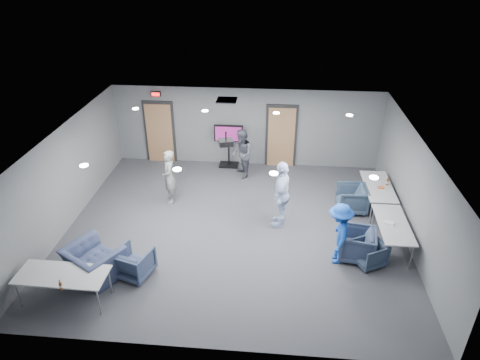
# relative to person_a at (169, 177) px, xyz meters

# --- Properties ---
(floor) EXTENTS (9.00, 9.00, 0.00)m
(floor) POSITION_rel_person_a_xyz_m (2.05, -1.25, -0.82)
(floor) COLOR #34353B
(floor) RESTS_ON ground
(ceiling) EXTENTS (9.00, 9.00, 0.00)m
(ceiling) POSITION_rel_person_a_xyz_m (2.05, -1.25, 1.88)
(ceiling) COLOR white
(ceiling) RESTS_ON wall_back
(wall_back) EXTENTS (9.00, 0.02, 2.70)m
(wall_back) POSITION_rel_person_a_xyz_m (2.05, 2.75, 0.53)
(wall_back) COLOR slate
(wall_back) RESTS_ON floor
(wall_front) EXTENTS (9.00, 0.02, 2.70)m
(wall_front) POSITION_rel_person_a_xyz_m (2.05, -5.25, 0.53)
(wall_front) COLOR slate
(wall_front) RESTS_ON floor
(wall_left) EXTENTS (0.02, 8.00, 2.70)m
(wall_left) POSITION_rel_person_a_xyz_m (-2.45, -1.25, 0.53)
(wall_left) COLOR slate
(wall_left) RESTS_ON floor
(wall_right) EXTENTS (0.02, 8.00, 2.70)m
(wall_right) POSITION_rel_person_a_xyz_m (6.55, -1.25, 0.53)
(wall_right) COLOR slate
(wall_right) RESTS_ON floor
(door_left) EXTENTS (1.06, 0.17, 2.24)m
(door_left) POSITION_rel_person_a_xyz_m (-0.95, 2.70, 0.25)
(door_left) COLOR black
(door_left) RESTS_ON wall_back
(door_right) EXTENTS (1.06, 0.17, 2.24)m
(door_right) POSITION_rel_person_a_xyz_m (3.25, 2.70, 0.25)
(door_right) COLOR black
(door_right) RESTS_ON wall_back
(exit_sign) EXTENTS (0.32, 0.08, 0.16)m
(exit_sign) POSITION_rel_person_a_xyz_m (-0.95, 2.68, 1.63)
(exit_sign) COLOR black
(exit_sign) RESTS_ON wall_back
(hvac_diffuser) EXTENTS (0.60, 0.60, 0.03)m
(hvac_diffuser) POSITION_rel_person_a_xyz_m (1.55, 1.55, 1.87)
(hvac_diffuser) COLOR black
(hvac_diffuser) RESTS_ON ceiling
(downlights) EXTENTS (6.18, 3.78, 0.02)m
(downlights) POSITION_rel_person_a_xyz_m (2.05, -1.25, 1.87)
(downlights) COLOR white
(downlights) RESTS_ON ceiling
(person_a) EXTENTS (0.56, 0.69, 1.64)m
(person_a) POSITION_rel_person_a_xyz_m (0.00, 0.00, 0.00)
(person_a) COLOR gray
(person_a) RESTS_ON floor
(person_b) EXTENTS (0.85, 0.96, 1.64)m
(person_b) POSITION_rel_person_a_xyz_m (1.99, 1.75, 0.00)
(person_b) COLOR #505360
(person_b) RESTS_ON floor
(person_c) EXTENTS (0.63, 1.18, 1.91)m
(person_c) POSITION_rel_person_a_xyz_m (3.28, -0.93, 0.14)
(person_c) COLOR #C6D8FF
(person_c) RESTS_ON floor
(person_d) EXTENTS (0.73, 1.09, 1.58)m
(person_d) POSITION_rel_person_a_xyz_m (4.64, -2.38, -0.03)
(person_d) COLOR blue
(person_d) RESTS_ON floor
(chair_right_a) EXTENTS (0.86, 0.84, 0.76)m
(chair_right_a) POSITION_rel_person_a_xyz_m (5.31, -0.04, -0.44)
(chair_right_a) COLOR #334358
(chair_right_a) RESTS_ON floor
(chair_right_b) EXTENTS (0.97, 0.95, 0.77)m
(chair_right_b) POSITION_rel_person_a_xyz_m (5.14, -2.21, -0.43)
(chair_right_b) COLOR #34405A
(chair_right_b) RESTS_ON floor
(chair_right_c) EXTENTS (0.92, 0.91, 0.63)m
(chair_right_c) POSITION_rel_person_a_xyz_m (5.40, -2.43, -0.51)
(chair_right_c) COLOR #334158
(chair_right_c) RESTS_ON floor
(chair_front_a) EXTENTS (0.95, 0.96, 0.70)m
(chair_front_a) POSITION_rel_person_a_xyz_m (-0.06, -3.31, -0.47)
(chair_front_a) COLOR #37435F
(chair_front_a) RESTS_ON floor
(chair_front_b) EXTENTS (1.57, 1.51, 0.78)m
(chair_front_b) POSITION_rel_person_a_xyz_m (-0.97, -3.43, -0.43)
(chair_front_b) COLOR #394363
(chair_front_b) RESTS_ON floor
(table_right_a) EXTENTS (0.77, 1.85, 0.73)m
(table_right_a) POSITION_rel_person_a_xyz_m (6.05, 0.16, -0.13)
(table_right_a) COLOR silver
(table_right_a) RESTS_ON floor
(table_right_b) EXTENTS (0.75, 1.79, 0.73)m
(table_right_b) POSITION_rel_person_a_xyz_m (6.05, -1.74, -0.13)
(table_right_b) COLOR silver
(table_right_b) RESTS_ON floor
(table_front_left) EXTENTS (1.91, 0.82, 0.73)m
(table_front_left) POSITION_rel_person_a_xyz_m (-1.28, -4.25, -0.13)
(table_front_left) COLOR silver
(table_front_left) RESTS_ON floor
(bottle_front) EXTENTS (0.06, 0.06, 0.24)m
(bottle_front) POSITION_rel_person_a_xyz_m (-1.08, -4.69, 0.00)
(bottle_front) COLOR #603510
(bottle_front) RESTS_ON table_front_left
(bottle_right) EXTENTS (0.07, 0.07, 0.27)m
(bottle_right) POSITION_rel_person_a_xyz_m (6.30, 0.23, 0.01)
(bottle_right) COLOR #603510
(bottle_right) RESTS_ON table_right_a
(snack_box) EXTENTS (0.18, 0.12, 0.04)m
(snack_box) POSITION_rel_person_a_xyz_m (6.09, 0.04, -0.07)
(snack_box) COLOR #CA6432
(snack_box) RESTS_ON table_right_a
(wrapper) EXTENTS (0.25, 0.21, 0.05)m
(wrapper) POSITION_rel_person_a_xyz_m (5.94, -1.76, -0.07)
(wrapper) COLOR white
(wrapper) RESTS_ON table_right_b
(tv_stand) EXTENTS (0.98, 0.47, 1.50)m
(tv_stand) POSITION_rel_person_a_xyz_m (1.48, 2.49, 0.03)
(tv_stand) COLOR black
(tv_stand) RESTS_ON floor
(projector) EXTENTS (0.42, 0.39, 0.36)m
(projector) POSITION_rel_person_a_xyz_m (1.81, -0.95, 1.58)
(projector) COLOR black
(projector) RESTS_ON ceiling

